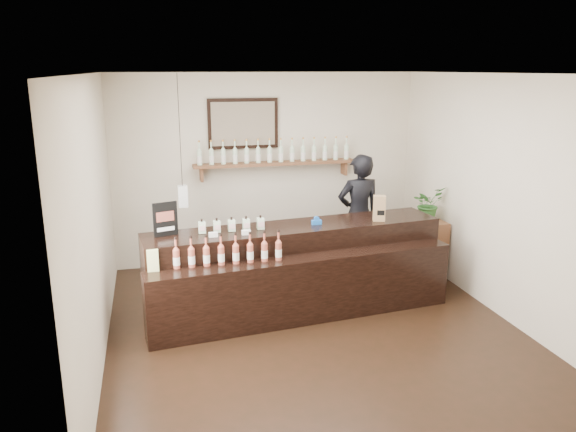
% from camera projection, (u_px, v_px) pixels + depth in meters
% --- Properties ---
extents(ground, '(5.00, 5.00, 0.00)m').
position_uv_depth(ground, '(313.00, 328.00, 6.36)').
color(ground, black).
rests_on(ground, ground).
extents(room_shell, '(5.00, 5.00, 5.00)m').
position_uv_depth(room_shell, '(315.00, 180.00, 5.93)').
color(room_shell, beige).
rests_on(room_shell, ground).
extents(back_wall_decor, '(2.66, 0.96, 1.69)m').
position_uv_depth(back_wall_decor, '(259.00, 147.00, 8.11)').
color(back_wall_decor, brown).
rests_on(back_wall_decor, ground).
extents(counter, '(3.68, 1.34, 1.18)m').
position_uv_depth(counter, '(298.00, 271.00, 6.76)').
color(counter, black).
rests_on(counter, ground).
extents(promo_sign, '(0.27, 0.10, 0.39)m').
position_uv_depth(promo_sign, '(165.00, 219.00, 6.29)').
color(promo_sign, black).
rests_on(promo_sign, counter).
extents(paper_bag, '(0.17, 0.15, 0.32)m').
position_uv_depth(paper_bag, '(379.00, 208.00, 6.93)').
color(paper_bag, '#A07E4D').
rests_on(paper_bag, counter).
extents(tape_dispenser, '(0.12, 0.05, 0.10)m').
position_uv_depth(tape_dispenser, '(317.00, 221.00, 6.79)').
color(tape_dispenser, blue).
rests_on(tape_dispenser, counter).
extents(side_cabinet, '(0.43, 0.58, 0.81)m').
position_uv_depth(side_cabinet, '(425.00, 248.00, 7.89)').
color(side_cabinet, brown).
rests_on(side_cabinet, ground).
extents(potted_plant, '(0.53, 0.50, 0.47)m').
position_uv_depth(potted_plant, '(428.00, 204.00, 7.72)').
color(potted_plant, '#306528').
rests_on(potted_plant, side_cabinet).
extents(shopkeeper, '(0.73, 0.49, 1.94)m').
position_uv_depth(shopkeeper, '(359.00, 207.00, 7.83)').
color(shopkeeper, black).
rests_on(shopkeeper, ground).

